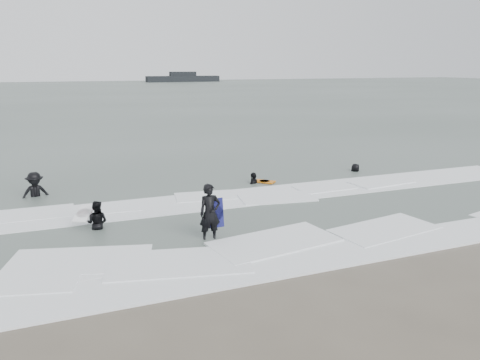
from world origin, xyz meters
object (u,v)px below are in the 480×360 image
object	(u,v)px
surfer_wading	(98,229)
surfer_right_near	(254,184)
surfer_right_far	(355,172)
surfer_centre	(210,241)
surfer_breaker	(36,198)
vessel_horizon	(183,78)

from	to	relation	value
surfer_wading	surfer_right_near	xyz separation A→B (m)	(7.46, 3.92, 0.00)
surfer_right_far	surfer_centre	bearing A→B (deg)	10.27
surfer_breaker	surfer_right_far	xyz separation A→B (m)	(15.58, -0.68, 0.00)
vessel_horizon	surfer_right_far	bearing A→B (deg)	-100.34
surfer_centre	vessel_horizon	world-z (taller)	vessel_horizon
surfer_right_near	vessel_horizon	xyz separation A→B (m)	(30.64, 135.59, 1.23)
surfer_wading	vessel_horizon	bearing A→B (deg)	-79.15
surfer_breaker	surfer_right_near	world-z (taller)	surfer_breaker
surfer_breaker	surfer_right_far	bearing A→B (deg)	-14.35
surfer_right_far	surfer_right_near	bearing A→B (deg)	-19.52
surfer_right_far	surfer_wading	bearing A→B (deg)	-5.57
surfer_centre	surfer_right_near	xyz separation A→B (m)	(4.15, 6.34, 0.00)
surfer_wading	surfer_right_far	bearing A→B (deg)	-136.01
surfer_centre	surfer_right_far	bearing A→B (deg)	33.26
surfer_right_near	vessel_horizon	distance (m)	139.02
surfer_right_far	vessel_horizon	size ratio (longest dim) A/B	0.07
surfer_centre	surfer_wading	bearing A→B (deg)	143.37
surfer_wading	vessel_horizon	world-z (taller)	vessel_horizon
surfer_centre	surfer_right_far	world-z (taller)	surfer_centre
surfer_right_near	vessel_horizon	bearing A→B (deg)	-141.84
surfer_right_near	surfer_right_far	xyz separation A→B (m)	(5.98, 0.41, 0.00)
surfer_wading	surfer_right_far	xyz separation A→B (m)	(13.43, 4.33, 0.00)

